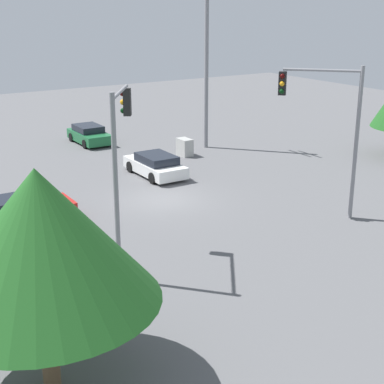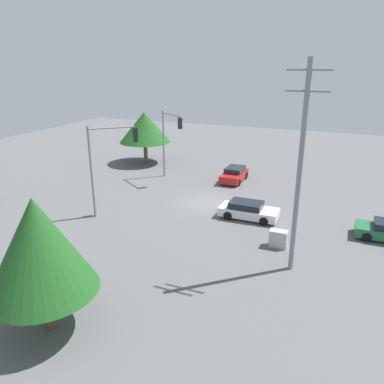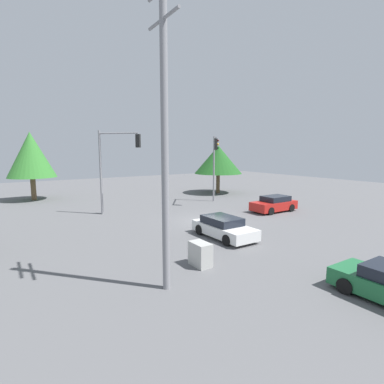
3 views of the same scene
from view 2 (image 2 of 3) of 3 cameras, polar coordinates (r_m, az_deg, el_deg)
name	(u,v)px [view 2 (image 2 of 3)]	position (r m, az deg, el deg)	size (l,w,h in m)	color
ground_plane	(207,203)	(31.71, 2.34, -1.68)	(80.00, 80.00, 0.00)	#5B5B5E
sedan_red	(234,174)	(37.69, 6.47, 2.69)	(1.98, 4.22, 1.38)	red
sedan_white	(248,210)	(28.78, 8.54, -2.77)	(4.42, 2.03, 1.28)	silver
traffic_signal_main	(170,134)	(37.25, -3.41, 8.80)	(3.04, 2.18, 6.80)	gray
traffic_signal_cross	(108,155)	(28.63, -12.65, 5.50)	(2.79, 2.67, 6.99)	gray
utility_pole_tall	(300,167)	(20.48, 16.15, 3.72)	(2.20, 0.28, 11.53)	gray
electrical_cabinet	(278,239)	(24.80, 13.02, -6.93)	(1.12, 0.68, 1.12)	#B2B2AD
tree_far	(38,246)	(16.86, -22.38, -7.62)	(4.70, 4.70, 6.21)	brown
tree_left	(145,127)	(44.19, -7.23, 9.76)	(5.92, 5.92, 5.94)	brown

